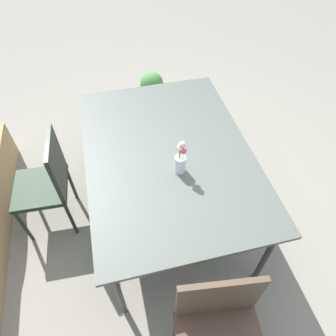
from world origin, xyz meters
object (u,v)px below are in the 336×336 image
object	(u,v)px
flower_vase	(180,160)
chair_far_side	(48,181)
dining_table	(168,156)
potted_plant	(152,90)
chair_end_left	(220,335)

from	to	relation	value
flower_vase	chair_far_side	bearing A→B (deg)	69.35
dining_table	chair_far_side	world-z (taller)	chair_far_side
chair_far_side	flower_vase	xyz separation A→B (m)	(-0.35, -0.94, 0.37)
chair_far_side	potted_plant	bearing A→B (deg)	-36.25
dining_table	flower_vase	size ratio (longest dim) A/B	6.22
chair_far_side	chair_end_left	xyz separation A→B (m)	(-1.31, -0.91, -0.00)
chair_far_side	flower_vase	distance (m)	1.07
dining_table	chair_far_side	bearing A→B (deg)	79.55
chair_far_side	potted_plant	world-z (taller)	chair_far_side
chair_far_side	potted_plant	xyz separation A→B (m)	(1.32, -1.07, -0.27)
chair_far_side	chair_end_left	size ratio (longest dim) A/B	1.02
chair_end_left	chair_far_side	bearing A→B (deg)	-47.77
chair_far_side	flower_vase	bearing A→B (deg)	-107.87
dining_table	chair_end_left	xyz separation A→B (m)	(-1.14, -0.01, -0.22)
chair_far_side	dining_table	bearing A→B (deg)	-97.66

